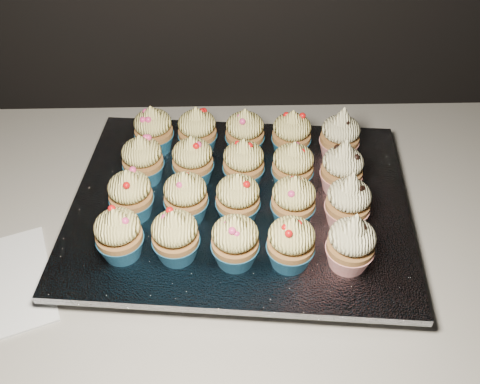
{
  "coord_description": "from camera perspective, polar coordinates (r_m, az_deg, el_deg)",
  "views": [
    {
      "loc": [
        0.2,
        1.14,
        1.49
      ],
      "look_at": [
        0.21,
        1.71,
        0.95
      ],
      "focal_mm": 40.0,
      "sensor_mm": 36.0,
      "label": 1
    }
  ],
  "objects": [
    {
      "name": "cupcake_15",
      "position": [
        0.87,
        -9.2,
        6.52
      ],
      "size": [
        0.06,
        0.06,
        0.08
      ],
      "color": "#1B5A81",
      "rests_on": "foil_lining"
    },
    {
      "name": "cupcake_12",
      "position": [
        0.8,
        0.38,
        3.05
      ],
      "size": [
        0.06,
        0.06,
        0.08
      ],
      "color": "#1B5A81",
      "rests_on": "foil_lining"
    },
    {
      "name": "cupcake_14",
      "position": [
        0.8,
        10.83,
        2.47
      ],
      "size": [
        0.06,
        0.06,
        0.1
      ],
      "color": "red",
      "rests_on": "foil_lining"
    },
    {
      "name": "cupcake_9",
      "position": [
        0.75,
        11.46,
        -1.05
      ],
      "size": [
        0.06,
        0.06,
        0.1
      ],
      "color": "red",
      "rests_on": "foil_lining"
    },
    {
      "name": "cupcake_8",
      "position": [
        0.74,
        5.7,
        -0.96
      ],
      "size": [
        0.06,
        0.06,
        0.08
      ],
      "color": "#1B5A81",
      "rests_on": "foil_lining"
    },
    {
      "name": "cupcake_18",
      "position": [
        0.86,
        5.52,
        6.11
      ],
      "size": [
        0.06,
        0.06,
        0.08
      ],
      "color": "#1B5A81",
      "rests_on": "foil_lining"
    },
    {
      "name": "cupcake_7",
      "position": [
        0.74,
        -0.24,
        -0.73
      ],
      "size": [
        0.06,
        0.06,
        0.08
      ],
      "color": "#1B5A81",
      "rests_on": "foil_lining"
    },
    {
      "name": "cupcake_10",
      "position": [
        0.82,
        -10.34,
        3.4
      ],
      "size": [
        0.06,
        0.06,
        0.08
      ],
      "color": "#1B5A81",
      "rests_on": "foil_lining"
    },
    {
      "name": "baking_tray",
      "position": [
        0.81,
        0.0,
        -2.0
      ],
      "size": [
        0.49,
        0.39,
        0.02
      ],
      "primitive_type": "cube",
      "rotation": [
        0.0,
        0.0,
        -0.09
      ],
      "color": "black",
      "rests_on": "worktop"
    },
    {
      "name": "cupcake_6",
      "position": [
        0.75,
        -5.81,
        -0.52
      ],
      "size": [
        0.06,
        0.06,
        0.08
      ],
      "color": "#1B5A81",
      "rests_on": "foil_lining"
    },
    {
      "name": "cabinet",
      "position": [
        1.22,
        -10.55,
        -18.41
      ],
      "size": [
        2.4,
        0.6,
        0.86
      ],
      "primitive_type": "cube",
      "color": "black",
      "rests_on": "ground"
    },
    {
      "name": "cupcake_0",
      "position": [
        0.71,
        -12.8,
        -4.42
      ],
      "size": [
        0.06,
        0.06,
        0.08
      ],
      "color": "#1B5A81",
      "rests_on": "foil_lining"
    },
    {
      "name": "cupcake_5",
      "position": [
        0.76,
        -11.58,
        -0.3
      ],
      "size": [
        0.06,
        0.06,
        0.08
      ],
      "color": "#1B5A81",
      "rests_on": "foil_lining"
    },
    {
      "name": "cupcake_1",
      "position": [
        0.7,
        -6.9,
        -4.7
      ],
      "size": [
        0.06,
        0.06,
        0.08
      ],
      "color": "#1B5A81",
      "rests_on": "foil_lining"
    },
    {
      "name": "cupcake_17",
      "position": [
        0.86,
        0.52,
        6.31
      ],
      "size": [
        0.06,
        0.06,
        0.08
      ],
      "color": "#1B5A81",
      "rests_on": "foil_lining"
    },
    {
      "name": "cupcake_3",
      "position": [
        0.69,
        5.45,
        -5.43
      ],
      "size": [
        0.06,
        0.06,
        0.08
      ],
      "color": "#1B5A81",
      "rests_on": "foil_lining"
    },
    {
      "name": "foil_lining",
      "position": [
        0.8,
        0.0,
        -1.14
      ],
      "size": [
        0.53,
        0.43,
        0.01
      ],
      "primitive_type": "cube",
      "rotation": [
        0.0,
        0.0,
        -0.09
      ],
      "color": "silver",
      "rests_on": "baking_tray"
    },
    {
      "name": "cupcake_19",
      "position": [
        0.86,
        10.62,
        5.9
      ],
      "size": [
        0.06,
        0.06,
        0.1
      ],
      "color": "red",
      "rests_on": "foil_lining"
    },
    {
      "name": "cupcake_4",
      "position": [
        0.7,
        11.76,
        -5.4
      ],
      "size": [
        0.06,
        0.06,
        0.1
      ],
      "color": "red",
      "rests_on": "foil_lining"
    },
    {
      "name": "cupcake_11",
      "position": [
        0.81,
        -5.06,
        3.34
      ],
      "size": [
        0.06,
        0.06,
        0.08
      ],
      "color": "#1B5A81",
      "rests_on": "foil_lining"
    },
    {
      "name": "cupcake_13",
      "position": [
        0.8,
        5.65,
        2.73
      ],
      "size": [
        0.06,
        0.06,
        0.08
      ],
      "color": "#1B5A81",
      "rests_on": "foil_lining"
    },
    {
      "name": "worktop",
      "position": [
        0.85,
        -14.38,
        -3.9
      ],
      "size": [
        2.44,
        0.64,
        0.04
      ],
      "primitive_type": "cube",
      "color": "beige",
      "rests_on": "cabinet"
    },
    {
      "name": "cupcake_16",
      "position": [
        0.86,
        -4.58,
        6.5
      ],
      "size": [
        0.06,
        0.06,
        0.08
      ],
      "color": "#1B5A81",
      "rests_on": "foil_lining"
    },
    {
      "name": "cupcake_2",
      "position": [
        0.69,
        -0.53,
        -5.28
      ],
      "size": [
        0.06,
        0.06,
        0.08
      ],
      "color": "#1B5A81",
      "rests_on": "foil_lining"
    }
  ]
}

